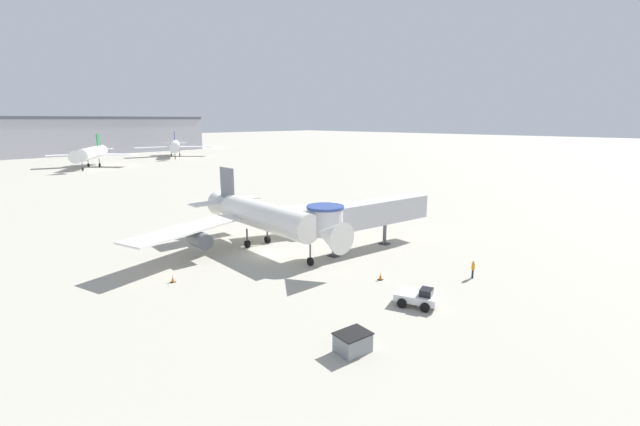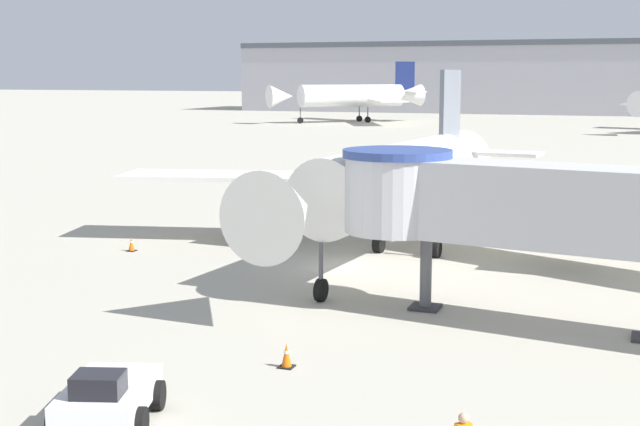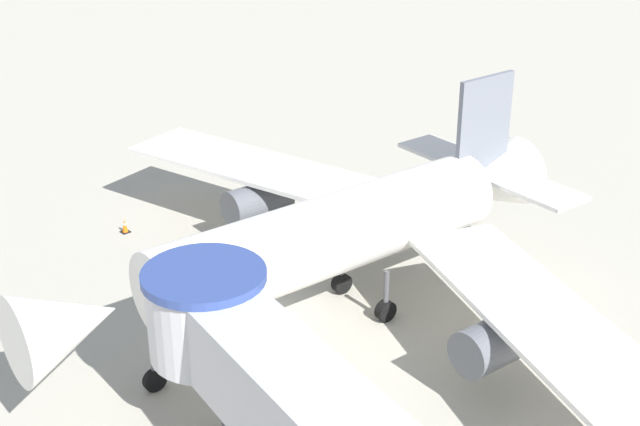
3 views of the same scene
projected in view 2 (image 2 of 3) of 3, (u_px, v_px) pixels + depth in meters
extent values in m
plane|color=#A8A393|center=(354.00, 267.00, 40.62)|extent=(800.00, 800.00, 0.00)
cylinder|color=white|center=(394.00, 179.00, 41.01)|extent=(4.43, 15.89, 3.24)
cone|color=white|center=(285.00, 212.00, 31.22)|extent=(3.50, 3.80, 3.24)
cone|color=white|center=(450.00, 162.00, 49.05)|extent=(3.60, 5.09, 3.24)
cube|color=white|center=(256.00, 176.00, 47.19)|extent=(14.82, 7.12, 0.22)
cube|color=white|center=(599.00, 195.00, 39.87)|extent=(14.70, 9.02, 0.22)
cube|color=slate|center=(450.00, 109.00, 48.39)|extent=(0.48, 3.14, 4.21)
cube|color=white|center=(452.00, 151.00, 49.18)|extent=(9.87, 2.93, 0.18)
cylinder|color=#565960|center=(266.00, 201.00, 45.99)|extent=(2.02, 3.26, 1.78)
cylinder|color=#565960|center=(568.00, 221.00, 39.62)|extent=(2.02, 3.26, 1.78)
cylinder|color=#4C4C51|center=(321.00, 266.00, 34.27)|extent=(0.18, 0.18, 1.86)
cylinder|color=black|center=(321.00, 290.00, 34.41)|extent=(0.33, 0.92, 0.90)
cylinder|color=#4C4C51|center=(379.00, 225.00, 43.76)|extent=(0.22, 0.22, 1.86)
cylinder|color=black|center=(379.00, 243.00, 43.91)|extent=(0.47, 0.93, 0.90)
cylinder|color=#4C4C51|center=(436.00, 229.00, 42.55)|extent=(0.22, 0.22, 1.86)
cylinder|color=black|center=(435.00, 248.00, 42.69)|extent=(0.47, 0.93, 0.90)
cube|color=#B7B7BC|center=(607.00, 210.00, 29.57)|extent=(15.59, 5.02, 2.80)
cylinder|color=#B7B7BC|center=(397.00, 195.00, 33.34)|extent=(3.90, 3.90, 2.80)
cylinder|color=navy|center=(397.00, 153.00, 33.10)|extent=(4.10, 4.10, 0.30)
cylinder|color=#56565B|center=(426.00, 272.00, 33.17)|extent=(0.44, 0.44, 2.84)
cube|color=#333338|center=(425.00, 307.00, 33.38)|extent=(1.10, 1.10, 0.12)
cube|color=silver|center=(108.00, 396.00, 22.37)|extent=(2.93, 3.85, 0.61)
cube|color=black|center=(98.00, 384.00, 21.53)|extent=(1.43, 1.27, 0.55)
cylinder|color=black|center=(56.00, 421.00, 21.55)|extent=(0.54, 0.84, 0.78)
cylinder|color=black|center=(139.00, 423.00, 21.44)|extent=(0.54, 0.84, 0.78)
cylinder|color=black|center=(81.00, 394.00, 23.40)|extent=(0.54, 0.84, 0.78)
cylinder|color=black|center=(157.00, 395.00, 23.29)|extent=(0.54, 0.84, 0.78)
cube|color=black|center=(132.00, 251.00, 44.31)|extent=(0.43, 0.43, 0.04)
cone|color=orange|center=(131.00, 244.00, 44.26)|extent=(0.30, 0.30, 0.68)
cylinder|color=white|center=(131.00, 242.00, 44.25)|extent=(0.16, 0.16, 0.08)
cube|color=black|center=(287.00, 367.00, 26.69)|extent=(0.45, 0.45, 0.04)
cone|color=orange|center=(287.00, 355.00, 26.63)|extent=(0.31, 0.31, 0.70)
cylinder|color=white|center=(287.00, 352.00, 26.62)|extent=(0.17, 0.17, 0.08)
sphere|color=tan|center=(464.00, 418.00, 18.48)|extent=(0.23, 0.23, 0.23)
cylinder|color=white|center=(351.00, 96.00, 163.96)|extent=(17.34, 16.69, 4.05)
cone|color=white|center=(281.00, 96.00, 158.66)|extent=(6.02, 6.00, 4.05)
cone|color=white|center=(406.00, 95.00, 168.33)|extent=(7.20, 7.11, 4.05)
cube|color=white|center=(345.00, 98.00, 173.59)|extent=(15.03, 11.22, 0.22)
cube|color=white|center=(388.00, 101.00, 156.73)|extent=(10.60, 15.15, 0.22)
cube|color=#141E4C|center=(405.00, 76.00, 167.65)|extent=(3.05, 2.90, 5.26)
cube|color=white|center=(408.00, 91.00, 168.34)|extent=(8.77, 9.05, 0.18)
cylinder|color=#4C4C51|center=(300.00, 114.00, 160.57)|extent=(0.18, 0.18, 2.33)
cylinder|color=black|center=(300.00, 120.00, 160.75)|extent=(0.98, 0.94, 1.10)
cylinder|color=#4C4C51|center=(359.00, 112.00, 167.07)|extent=(0.22, 0.22, 2.33)
cylinder|color=black|center=(359.00, 119.00, 167.24)|extent=(1.07, 1.05, 1.10)
cylinder|color=#4C4C51|center=(368.00, 113.00, 163.74)|extent=(0.22, 0.22, 2.33)
cylinder|color=black|center=(368.00, 120.00, 163.92)|extent=(1.07, 1.05, 1.10)
cube|color=#A8A8B2|center=(612.00, 80.00, 200.29)|extent=(172.10, 26.22, 15.11)
cube|color=#4C515B|center=(614.00, 43.00, 199.04)|extent=(172.10, 26.74, 1.20)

